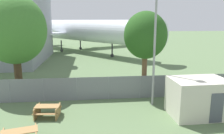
{
  "coord_description": "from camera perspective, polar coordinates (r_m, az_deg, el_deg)",
  "views": [
    {
      "loc": [
        -1.46,
        -5.82,
        6.24
      ],
      "look_at": [
        0.58,
        13.85,
        2.0
      ],
      "focal_mm": 35.0,
      "sensor_mm": 36.0,
      "label": 1
    }
  ],
  "objects": [
    {
      "name": "portable_cabin",
      "position": [
        15.6,
        21.54,
        -7.44
      ],
      "size": [
        3.68,
        2.65,
        2.5
      ],
      "rotation": [
        0.0,
        0.0,
        0.03
      ],
      "color": "beige",
      "rests_on": "ground"
    },
    {
      "name": "perimeter_fence",
      "position": [
        17.56,
        -0.89,
        -5.5
      ],
      "size": [
        56.07,
        0.07,
        1.87
      ],
      "color": "gray",
      "rests_on": "ground"
    },
    {
      "name": "picnic_bench_open_grass",
      "position": [
        15.21,
        -16.5,
        -10.72
      ],
      "size": [
        1.69,
        1.52,
        0.76
      ],
      "rotation": [
        0.0,
        0.0,
        -0.08
      ],
      "color": "#A37A47",
      "rests_on": "ground"
    },
    {
      "name": "light_mast",
      "position": [
        15.89,
        11.17,
        8.04
      ],
      "size": [
        0.44,
        0.44,
        8.58
      ],
      "color": "#99999E",
      "rests_on": "ground"
    },
    {
      "name": "tree_left_of_cabin",
      "position": [
        20.6,
        -24.19,
        8.92
      ],
      "size": [
        5.44,
        5.44,
        8.49
      ],
      "color": "#4C3823",
      "rests_on": "ground"
    },
    {
      "name": "tree_near_hangar",
      "position": [
        17.97,
        8.73,
        8.08
      ],
      "size": [
        3.49,
        3.49,
        6.99
      ],
      "color": "brown",
      "rests_on": "ground"
    },
    {
      "name": "airplane",
      "position": [
        45.33,
        -9.89,
        9.44
      ],
      "size": [
        29.1,
        33.45,
        12.34
      ],
      "rotation": [
        0.0,
        0.0,
        -0.87
      ],
      "color": "white",
      "rests_on": "ground"
    }
  ]
}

